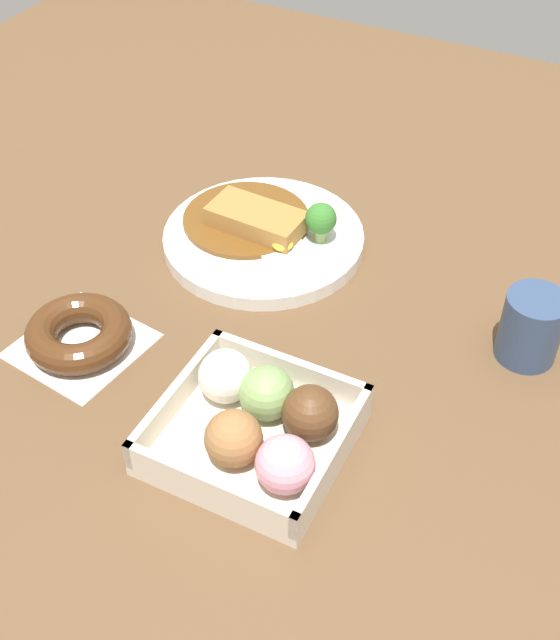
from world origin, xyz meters
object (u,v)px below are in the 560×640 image
Objects in this scene: coffee_mug at (531,327)px; donut_box at (260,424)px; chocolate_ring_donut at (79,334)px; curry_plate at (264,234)px.

donut_box is at bearing 50.19° from coffee_mug.
chocolate_ring_donut is 0.47m from coffee_mug.
coffee_mug reaches higher than curry_plate.
curry_plate is 1.74× the size of chocolate_ring_donut.
curry_plate reaches higher than chocolate_ring_donut.
donut_box is 2.23× the size of coffee_mug.
chocolate_ring_donut is at bearing 69.38° from curry_plate.
coffee_mug is at bearing -154.75° from chocolate_ring_donut.
donut_box is at bearing 116.99° from curry_plate.
chocolate_ring_donut is (0.23, -0.03, -0.01)m from donut_box.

